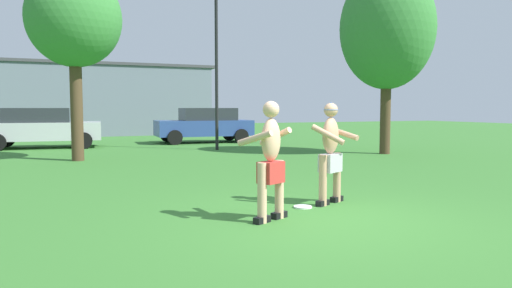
{
  "coord_description": "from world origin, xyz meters",
  "views": [
    {
      "loc": [
        -3.5,
        -5.56,
        1.58
      ],
      "look_at": [
        0.02,
        2.51,
        0.91
      ],
      "focal_mm": 33.22,
      "sensor_mm": 36.0,
      "label": 1
    }
  ],
  "objects": [
    {
      "name": "ground_plane",
      "position": [
        0.0,
        0.0,
        0.0
      ],
      "size": [
        80.0,
        80.0,
        0.0
      ],
      "primitive_type": "plane",
      "color": "#38752D"
    },
    {
      "name": "player_near",
      "position": [
        -0.69,
        0.38,
        0.88
      ],
      "size": [
        0.74,
        0.75,
        1.68
      ],
      "color": "black",
      "rests_on": "ground_plane"
    },
    {
      "name": "player_in_gray",
      "position": [
        0.72,
        1.05,
        0.92
      ],
      "size": [
        0.79,
        0.73,
        1.68
      ],
      "color": "black",
      "rests_on": "ground_plane"
    },
    {
      "name": "frisbee",
      "position": [
        0.15,
        0.95,
        0.01
      ],
      "size": [
        0.29,
        0.29,
        0.03
      ],
      "primitive_type": "cylinder",
      "color": "white",
      "rests_on": "ground_plane"
    },
    {
      "name": "car_blue_near_post",
      "position": [
        3.0,
        15.22,
        0.82
      ],
      "size": [
        4.39,
        2.2,
        1.58
      ],
      "color": "#2D478C",
      "rests_on": "ground_plane"
    },
    {
      "name": "car_silver_mid_lot",
      "position": [
        -3.78,
        14.94,
        0.82
      ],
      "size": [
        4.45,
        2.36,
        1.58
      ],
      "color": "silver",
      "rests_on": "ground_plane"
    },
    {
      "name": "lamp_post",
      "position": [
        2.27,
        11.36,
        3.57
      ],
      "size": [
        0.6,
        0.24,
        5.84
      ],
      "color": "black",
      "rests_on": "ground_plane"
    },
    {
      "name": "outbuilding_behind_lot",
      "position": [
        -1.21,
        23.87,
        2.06
      ],
      "size": [
        13.89,
        4.61,
        4.11
      ],
      "color": "slate",
      "rests_on": "ground_plane"
    },
    {
      "name": "tree_left_field",
      "position": [
        7.11,
        7.61,
        4.26
      ],
      "size": [
        3.2,
        3.2,
        6.34
      ],
      "color": "#4C3823",
      "rests_on": "ground_plane"
    },
    {
      "name": "tree_behind_players",
      "position": [
        -2.75,
        9.56,
        4.16
      ],
      "size": [
        2.74,
        2.74,
        5.64
      ],
      "color": "#4C3823",
      "rests_on": "ground_plane"
    }
  ]
}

